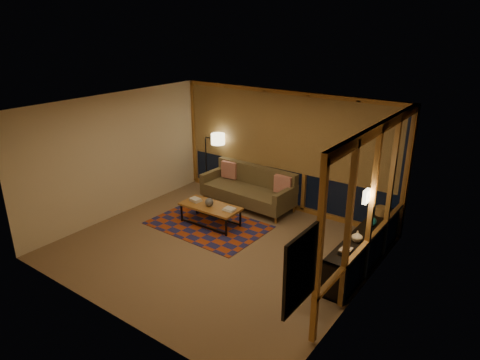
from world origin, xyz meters
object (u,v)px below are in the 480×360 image
Objects in this scene: sofa at (247,188)px; floor_lamp at (206,162)px; bookshelf at (363,249)px; coffee_table at (211,215)px.

floor_lamp is at bearing 174.44° from sofa.
floor_lamp is at bearing 166.08° from bookshelf.
sofa is at bearing 163.48° from bookshelf.
sofa is 1.46m from floor_lamp.
sofa is 0.84× the size of bookshelf.
coffee_table is 3.24m from bookshelf.
sofa is 1.68× the size of coffee_table.
bookshelf is at bearing -14.16° from sofa.
coffee_table is 2.05m from floor_lamp.
floor_lamp is (-1.33, 1.45, 0.55)m from coffee_table.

